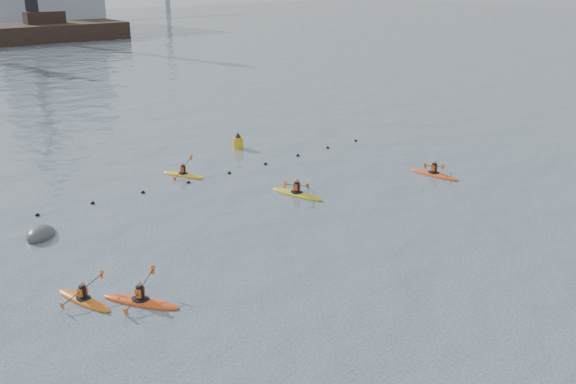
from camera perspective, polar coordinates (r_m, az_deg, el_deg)
name	(u,v)px	position (r m, az deg, el deg)	size (l,w,h in m)	color
ground	(497,356)	(22.60, 18.94, -14.30)	(400.00, 400.00, 0.00)	#324049
float_line	(165,187)	(37.61, -11.47, 0.49)	(33.24, 0.73, 0.24)	black
kayaker_0	(141,301)	(25.04, -13.61, -9.86)	(2.40, 3.18, 1.24)	#E04615
kayaker_2	(84,299)	(25.77, -18.57, -9.50)	(2.05, 3.14, 1.06)	#C55B12
kayaker_3	(297,193)	(35.51, 0.83, -0.13)	(2.40, 3.62, 1.30)	gold
kayaker_4	(434,174)	(40.10, 13.48, 1.68)	(2.39, 3.57, 1.21)	#DA4814
kayaker_5	(183,174)	(39.47, -9.76, 1.64)	(1.97, 3.00, 1.22)	gold
mooring_buoy	(41,236)	(32.57, -22.08, -3.81)	(2.13, 1.26, 1.06)	#424547
nav_buoy	(238,143)	(45.08, -4.70, 4.61)	(0.76, 0.76, 1.38)	gold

